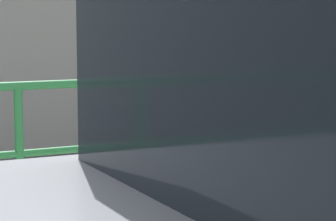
{
  "coord_description": "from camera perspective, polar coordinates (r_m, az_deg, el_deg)",
  "views": [
    {
      "loc": [
        -1.29,
        -2.76,
        1.6
      ],
      "look_at": [
        0.32,
        0.43,
        1.16
      ],
      "focal_mm": 77.1,
      "sensor_mm": 36.0,
      "label": 1
    }
  ],
  "objects": [
    {
      "name": "background_railing",
      "position": [
        5.05,
        -11.71,
        -1.32
      ],
      "size": [
        24.06,
        0.06,
        1.07
      ],
      "color": "#1E602D",
      "rests_on": "sidewalk_curb"
    },
    {
      "name": "parking_meter",
      "position": [
        3.39,
        -4.04,
        0.63
      ],
      "size": [
        0.19,
        0.2,
        1.48
      ],
      "rotation": [
        0.0,
        0.0,
        3.16
      ],
      "color": "slate",
      "rests_on": "sidewalk_curb"
    },
    {
      "name": "pedestrian_at_meter",
      "position": [
        3.89,
        3.73,
        -0.21
      ],
      "size": [
        0.6,
        0.76,
        1.72
      ],
      "rotation": [
        0.0,
        0.0,
        -2.73
      ],
      "color": "black",
      "rests_on": "sidewalk_curb"
    }
  ]
}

